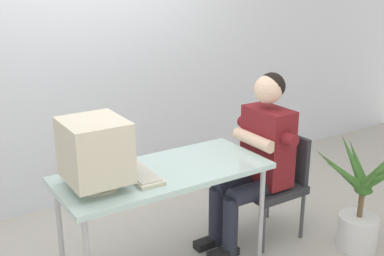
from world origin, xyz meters
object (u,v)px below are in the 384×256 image
(desk, at_px, (164,178))
(person_seated, at_px, (258,153))
(crt_monitor, at_px, (95,151))
(keyboard, at_px, (139,174))
(potted_plant, at_px, (361,201))
(office_chair, at_px, (274,179))

(desk, distance_m, person_seated, 0.79)
(desk, bearing_deg, crt_monitor, -178.39)
(keyboard, distance_m, potted_plant, 1.67)
(keyboard, height_order, office_chair, office_chair)
(desk, xyz_separation_m, office_chair, (0.97, -0.01, -0.24))
(keyboard, bearing_deg, office_chair, -0.47)
(crt_monitor, bearing_deg, potted_plant, -15.83)
(crt_monitor, xyz_separation_m, potted_plant, (1.82, -0.52, -0.60))
(crt_monitor, distance_m, person_seated, 1.29)
(office_chair, xyz_separation_m, potted_plant, (0.39, -0.52, -0.08))
(potted_plant, bearing_deg, person_seated, 137.56)
(crt_monitor, relative_size, office_chair, 0.52)
(office_chair, relative_size, person_seated, 0.62)
(office_chair, relative_size, potted_plant, 0.94)
(person_seated, bearing_deg, crt_monitor, -179.92)
(crt_monitor, height_order, office_chair, crt_monitor)
(office_chair, distance_m, person_seated, 0.31)
(desk, xyz_separation_m, crt_monitor, (-0.46, -0.01, 0.29))
(office_chair, bearing_deg, potted_plant, -52.97)
(desk, height_order, crt_monitor, crt_monitor)
(crt_monitor, distance_m, potted_plant, 1.99)
(keyboard, relative_size, person_seated, 0.33)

